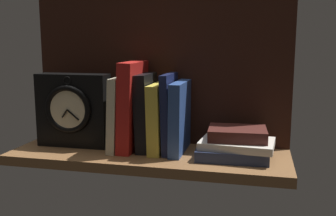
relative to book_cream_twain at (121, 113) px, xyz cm
name	(u,v)px	position (x,y,z in cm)	size (l,w,h in cm)	color
ground_plane	(149,157)	(8.24, -2.49, -10.89)	(71.87, 23.69, 2.50)	brown
back_panel	(159,69)	(8.24, 8.75, 11.05)	(71.87, 1.20, 41.37)	black
book_cream_twain	(121,113)	(0.00, 0.00, 0.00)	(2.20, 16.31, 19.27)	beige
book_red_requiem	(133,106)	(3.18, 0.00, 1.98)	(3.55, 15.87, 23.23)	red
book_black_skeptic	(146,112)	(6.93, 0.00, 0.44)	(3.37, 12.15, 20.15)	black
book_yellow_seinlanguage	(159,117)	(10.46, 0.00, -0.79)	(3.09, 15.03, 17.70)	gold
book_navy_bierce	(170,113)	(13.28, 0.00, 0.51)	(1.94, 13.48, 20.30)	#192147
book_blue_modern	(180,117)	(15.98, 0.00, -0.49)	(2.86, 15.83, 18.30)	#2D4C8E
framed_clock	(73,110)	(-13.52, -1.21, 0.38)	(19.83, 6.95, 19.83)	black
book_stack_side	(235,144)	(30.38, -2.18, -6.26)	(19.21, 14.12, 7.42)	#232D4C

